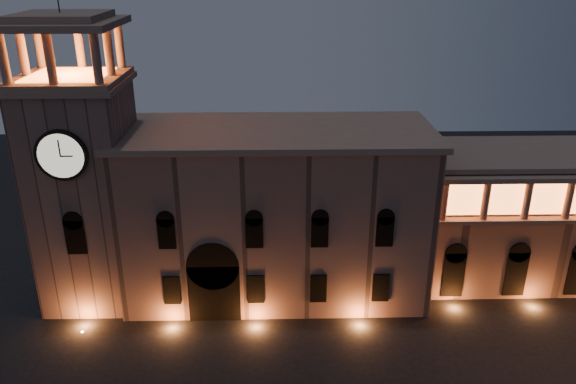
{
  "coord_description": "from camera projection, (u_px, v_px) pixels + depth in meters",
  "views": [
    {
      "loc": [
        -1.98,
        -30.01,
        32.7
      ],
      "look_at": [
        -0.91,
        16.0,
        13.52
      ],
      "focal_mm": 35.0,
      "sensor_mm": 36.0,
      "label": 1
    }
  ],
  "objects": [
    {
      "name": "clock_tower",
      "position": [
        85.0,
        184.0,
        54.43
      ],
      "size": [
        9.8,
        9.8,
        32.4
      ],
      "color": "#7D5B51",
      "rests_on": "ground"
    },
    {
      "name": "government_building",
      "position": [
        275.0,
        213.0,
        57.14
      ],
      "size": [
        30.8,
        12.8,
        17.6
      ],
      "color": "#7D5B51",
      "rests_on": "ground"
    }
  ]
}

